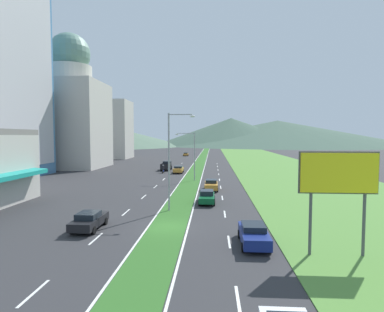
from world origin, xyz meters
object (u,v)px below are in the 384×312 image
(car_4, at_px, (254,234))
(street_lamp_mid, at_px, (192,152))
(car_0, at_px, (186,154))
(car_1, at_px, (211,185))
(street_lamp_near, at_px, (171,156))
(motorcycle_rider, at_px, (163,170))
(car_3, at_px, (178,169))
(pickup_truck_0, at_px, (166,166))
(billboard_roadside, at_px, (339,178))
(car_5, at_px, (89,220))
(car_6, at_px, (207,197))

(car_4, bearing_deg, street_lamp_mid, -168.38)
(car_0, height_order, car_1, car_1)
(street_lamp_near, height_order, motorcycle_rider, street_lamp_near)
(car_3, distance_m, pickup_truck_0, 6.68)
(billboard_roadside, xyz_separation_m, car_5, (-18.60, 4.74, -4.43))
(car_0, bearing_deg, pickup_truck_0, -179.99)
(billboard_roadside, relative_size, car_0, 1.46)
(street_lamp_near, distance_m, car_4, 13.21)
(street_lamp_mid, xyz_separation_m, motorcycle_rider, (-6.96, 11.12, -4.28))
(car_4, bearing_deg, car_1, -171.98)
(car_1, height_order, car_5, car_1)
(car_3, xyz_separation_m, pickup_truck_0, (-3.45, 5.72, 0.20))
(street_lamp_mid, distance_m, car_4, 33.23)
(street_lamp_near, height_order, car_4, street_lamp_near)
(street_lamp_mid, height_order, pickup_truck_0, street_lamp_mid)
(car_0, relative_size, car_3, 1.05)
(car_4, bearing_deg, car_6, -165.26)
(car_0, relative_size, car_4, 1.02)
(street_lamp_mid, bearing_deg, street_lamp_near, -91.67)
(street_lamp_mid, height_order, car_4, street_lamp_mid)
(street_lamp_near, relative_size, motorcycle_rider, 5.14)
(car_3, relative_size, car_6, 1.00)
(car_3, height_order, car_4, car_3)
(street_lamp_near, xyz_separation_m, motorcycle_rider, (-6.30, 33.63, -5.10))
(motorcycle_rider, bearing_deg, street_lamp_near, -169.38)
(car_0, relative_size, car_1, 1.04)
(car_6, bearing_deg, car_3, -167.37)
(car_1, xyz_separation_m, motorcycle_rider, (-10.40, 20.66, -0.05))
(street_lamp_mid, height_order, motorcycle_rider, street_lamp_mid)
(car_0, distance_m, motorcycle_rider, 58.99)
(pickup_truck_0, bearing_deg, car_1, -158.40)
(street_lamp_near, xyz_separation_m, car_0, (-6.52, 92.62, -5.13))
(billboard_roadside, bearing_deg, car_1, 108.79)
(car_5, height_order, pickup_truck_0, pickup_truck_0)
(billboard_roadside, relative_size, car_1, 1.51)
(car_3, distance_m, car_4, 45.01)
(car_6, height_order, motorcycle_rider, motorcycle_rider)
(car_5, bearing_deg, car_1, -27.30)
(car_4, bearing_deg, street_lamp_near, -143.25)
(billboard_roadside, xyz_separation_m, car_6, (-8.83, 15.78, -4.43))
(street_lamp_near, relative_size, street_lamp_mid, 1.20)
(street_lamp_near, xyz_separation_m, billboard_roadside, (12.45, -11.60, -0.66))
(car_3, xyz_separation_m, motorcycle_rider, (-3.24, -0.40, -0.04))
(car_5, xyz_separation_m, motorcycle_rider, (-0.16, 40.49, -0.02))
(car_5, bearing_deg, billboard_roadside, -104.28)
(car_1, xyz_separation_m, car_3, (-7.15, 21.06, -0.01))
(street_lamp_mid, relative_size, motorcycle_rider, 4.28)
(billboard_roadside, height_order, car_1, billboard_roadside)
(billboard_roadside, distance_m, car_3, 48.40)
(car_1, height_order, motorcycle_rider, motorcycle_rider)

